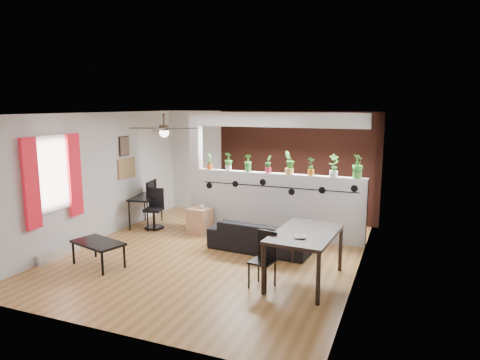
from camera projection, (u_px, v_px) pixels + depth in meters
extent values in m
cube|color=brown|center=(213.00, 256.00, 8.00)|extent=(6.30, 7.10, 0.10)
cube|color=#B7B7BA|center=(265.00, 164.00, 10.53)|extent=(6.30, 0.04, 2.90)
cube|color=#B7B7BA|center=(102.00, 230.00, 5.01)|extent=(6.30, 0.04, 2.90)
cube|color=#B7B7BA|center=(97.00, 177.00, 8.72)|extent=(0.04, 7.10, 2.90)
cube|color=#B7B7BA|center=(361.00, 197.00, 6.81)|extent=(0.04, 7.10, 2.90)
cube|color=white|center=(212.00, 110.00, 7.53)|extent=(6.30, 7.10, 0.10)
cube|color=#BCBCC1|center=(278.00, 205.00, 8.96)|extent=(3.60, 0.18, 1.35)
cube|color=silver|center=(279.00, 120.00, 8.65)|extent=(3.60, 0.18, 0.30)
cube|color=#BCBCC1|center=(196.00, 171.00, 9.55)|extent=(0.22, 0.20, 2.60)
cube|color=brown|center=(296.00, 166.00, 10.19)|extent=(3.90, 0.05, 2.60)
cube|color=black|center=(277.00, 187.00, 8.80)|extent=(3.31, 0.01, 0.02)
cylinder|color=black|center=(209.00, 186.00, 9.38)|extent=(0.14, 0.01, 0.14)
cylinder|color=black|center=(235.00, 184.00, 9.14)|extent=(0.14, 0.01, 0.14)
cylinder|color=black|center=(263.00, 182.00, 8.90)|extent=(0.14, 0.01, 0.14)
cylinder|color=black|center=(292.00, 192.00, 8.70)|extent=(0.14, 0.01, 0.14)
cylinder|color=black|center=(322.00, 190.00, 8.46)|extent=(0.14, 0.01, 0.14)
cylinder|color=black|center=(354.00, 189.00, 8.22)|extent=(0.14, 0.01, 0.14)
cube|color=white|center=(51.00, 173.00, 7.57)|extent=(0.02, 0.95, 1.25)
cube|color=silver|center=(52.00, 173.00, 7.56)|extent=(0.04, 1.05, 1.35)
cube|color=red|center=(31.00, 184.00, 7.11)|extent=(0.06, 0.30, 1.55)
cube|color=red|center=(75.00, 175.00, 8.03)|extent=(0.06, 0.30, 1.55)
cube|color=beige|center=(59.00, 252.00, 7.81)|extent=(0.08, 1.00, 0.18)
cube|color=olive|center=(127.00, 168.00, 9.57)|extent=(0.03, 0.60, 0.45)
cube|color=#8C7259|center=(124.00, 146.00, 9.44)|extent=(0.03, 0.30, 0.40)
cube|color=black|center=(124.00, 146.00, 9.44)|extent=(0.02, 0.34, 0.44)
cylinder|color=black|center=(164.00, 119.00, 7.58)|extent=(0.04, 0.04, 0.20)
cylinder|color=black|center=(164.00, 128.00, 7.60)|extent=(0.18, 0.18, 0.10)
sphere|color=white|center=(164.00, 133.00, 7.62)|extent=(0.17, 0.17, 0.17)
cube|color=black|center=(183.00, 128.00, 7.60)|extent=(0.55, 0.29, 0.01)
cube|color=black|center=(168.00, 127.00, 7.94)|extent=(0.29, 0.55, 0.01)
cube|color=black|center=(145.00, 128.00, 7.62)|extent=(0.55, 0.29, 0.01)
cube|color=black|center=(160.00, 129.00, 7.27)|extent=(0.29, 0.55, 0.01)
cylinder|color=#CA5017|center=(210.00, 166.00, 9.41)|extent=(0.12, 0.12, 0.12)
imported|color=#195A1A|center=(210.00, 159.00, 9.38)|extent=(0.15, 0.18, 0.27)
cylinder|color=silver|center=(228.00, 168.00, 9.24)|extent=(0.14, 0.14, 0.12)
imported|color=#195A1A|center=(228.00, 159.00, 9.21)|extent=(0.22, 0.19, 0.29)
cylinder|color=#348F3F|center=(248.00, 169.00, 9.08)|extent=(0.12, 0.12, 0.12)
imported|color=#195A1A|center=(248.00, 161.00, 9.05)|extent=(0.22, 0.21, 0.27)
cylinder|color=#BB1D3F|center=(268.00, 170.00, 8.91)|extent=(0.12, 0.12, 0.12)
imported|color=#195A1A|center=(268.00, 162.00, 8.88)|extent=(0.16, 0.19, 0.27)
cylinder|color=#E0AB4F|center=(289.00, 171.00, 8.75)|extent=(0.17, 0.17, 0.12)
imported|color=#195A1A|center=(289.00, 160.00, 8.71)|extent=(0.32, 0.31, 0.37)
cylinder|color=orange|center=(311.00, 172.00, 8.58)|extent=(0.13, 0.13, 0.12)
imported|color=#195A1A|center=(311.00, 164.00, 8.55)|extent=(0.20, 0.17, 0.27)
cylinder|color=silver|center=(334.00, 174.00, 8.42)|extent=(0.16, 0.16, 0.12)
imported|color=#195A1A|center=(334.00, 163.00, 8.38)|extent=(0.30, 0.28, 0.35)
cylinder|color=#3A7E2D|center=(357.00, 175.00, 8.25)|extent=(0.17, 0.17, 0.12)
imported|color=#195A1A|center=(358.00, 164.00, 8.21)|extent=(0.31, 0.32, 0.37)
imported|color=black|center=(260.00, 236.00, 8.16)|extent=(1.90, 0.87, 0.54)
cube|color=tan|center=(200.00, 221.00, 9.26)|extent=(0.50, 0.45, 0.55)
imported|color=gray|center=(201.00, 206.00, 9.18)|extent=(0.14, 0.14, 0.09)
cube|color=black|center=(146.00, 197.00, 9.76)|extent=(0.69, 1.04, 0.04)
cylinder|color=black|center=(129.00, 216.00, 9.43)|extent=(0.03, 0.03, 0.66)
cylinder|color=black|center=(147.00, 217.00, 9.36)|extent=(0.03, 0.03, 0.66)
cylinder|color=black|center=(145.00, 207.00, 10.28)|extent=(0.03, 0.03, 0.66)
cylinder|color=black|center=(162.00, 208.00, 10.21)|extent=(0.03, 0.03, 0.66)
imported|color=black|center=(149.00, 191.00, 9.88)|extent=(0.33, 0.12, 0.19)
cylinder|color=black|center=(154.00, 227.00, 9.60)|extent=(0.46, 0.46, 0.04)
cylinder|color=black|center=(154.00, 219.00, 9.57)|extent=(0.05, 0.05, 0.39)
cube|color=black|center=(154.00, 210.00, 9.53)|extent=(0.43, 0.43, 0.06)
cube|color=black|center=(156.00, 197.00, 9.65)|extent=(0.36, 0.12, 0.42)
cube|color=black|center=(305.00, 234.00, 6.61)|extent=(0.99, 1.53, 0.05)
cylinder|color=black|center=(263.00, 270.00, 6.23)|extent=(0.06, 0.06, 0.75)
cylinder|color=black|center=(318.00, 279.00, 5.89)|extent=(0.06, 0.06, 0.75)
cylinder|color=black|center=(294.00, 242.00, 7.48)|extent=(0.06, 0.06, 0.75)
cylinder|color=black|center=(341.00, 249.00, 7.13)|extent=(0.06, 0.06, 0.75)
imported|color=gray|center=(294.00, 236.00, 6.37)|extent=(0.23, 0.28, 0.02)
cube|color=black|center=(262.00, 262.00, 6.46)|extent=(0.40, 0.40, 0.03)
cube|color=black|center=(267.00, 244.00, 6.55)|extent=(0.33, 0.09, 0.44)
cube|color=black|center=(249.00, 276.00, 6.45)|extent=(0.03, 0.03, 0.41)
cube|color=black|center=(266.00, 280.00, 6.30)|extent=(0.03, 0.03, 0.41)
cube|color=black|center=(259.00, 256.00, 6.66)|extent=(0.03, 0.03, 0.84)
cube|color=black|center=(275.00, 260.00, 6.50)|extent=(0.03, 0.03, 0.84)
cube|color=black|center=(98.00, 243.00, 7.33)|extent=(1.03, 0.75, 0.04)
cylinder|color=black|center=(73.00, 253.00, 7.46)|extent=(0.04, 0.04, 0.39)
cylinder|color=black|center=(102.00, 264.00, 6.95)|extent=(0.04, 0.04, 0.39)
cylinder|color=black|center=(95.00, 247.00, 7.80)|extent=(0.04, 0.04, 0.39)
cylinder|color=black|center=(124.00, 257.00, 7.29)|extent=(0.04, 0.04, 0.39)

